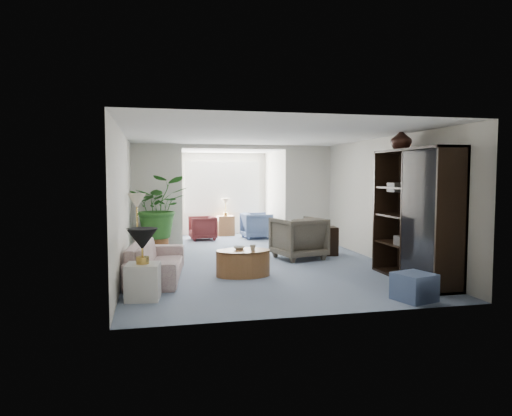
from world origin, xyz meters
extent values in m
plane|color=gray|center=(0.00, 0.00, 0.00)|extent=(6.00, 6.00, 0.00)
plane|color=gray|center=(0.00, 4.10, 0.00)|extent=(2.60, 2.60, 0.00)
cube|color=silver|center=(-1.90, 3.00, 1.25)|extent=(1.20, 0.12, 2.50)
cube|color=silver|center=(1.90, 3.00, 1.25)|extent=(1.20, 0.12, 2.50)
cube|color=silver|center=(0.00, 3.00, 2.45)|extent=(2.60, 0.12, 0.10)
cube|color=white|center=(0.00, 5.18, 1.40)|extent=(2.20, 0.02, 1.50)
cube|color=white|center=(0.00, 5.15, 1.40)|extent=(2.20, 0.02, 1.50)
cube|color=#AEA68B|center=(2.46, -0.10, 1.70)|extent=(0.04, 0.50, 0.40)
imported|color=beige|center=(-1.95, -0.38, 0.30)|extent=(1.06, 2.16, 0.61)
cube|color=silver|center=(-2.15, -1.73, 0.25)|extent=(0.51, 0.51, 0.51)
cone|color=black|center=(-2.15, -1.73, 0.86)|extent=(0.44, 0.44, 0.30)
cone|color=beige|center=(-2.31, 0.99, 1.25)|extent=(0.36, 0.36, 0.28)
cylinder|color=brown|center=(-0.48, -0.52, 0.23)|extent=(1.17, 1.17, 0.45)
imported|color=beige|center=(-0.53, -0.42, 0.48)|extent=(0.26, 0.26, 0.05)
imported|color=beige|center=(-0.33, -0.62, 0.50)|extent=(0.13, 0.13, 0.10)
imported|color=#655D4F|center=(0.97, 0.87, 0.44)|extent=(1.14, 1.16, 0.88)
cube|color=black|center=(1.67, 1.17, 0.31)|extent=(0.56, 0.47, 0.62)
cube|color=black|center=(2.23, -1.49, 1.09)|extent=(0.53, 1.97, 2.19)
imported|color=black|center=(2.23, -0.99, 2.38)|extent=(0.36, 0.36, 0.37)
cube|color=slate|center=(1.56, -2.61, 0.19)|extent=(0.60, 0.60, 0.38)
cylinder|color=brown|center=(-1.86, 2.39, 0.16)|extent=(0.40, 0.40, 0.32)
imported|color=#2A6221|center=(-1.86, 2.39, 1.03)|extent=(1.28, 1.11, 1.43)
imported|color=slate|center=(0.80, 4.14, 0.36)|extent=(0.82, 0.80, 0.71)
imported|color=maroon|center=(-0.70, 4.14, 0.32)|extent=(0.74, 0.72, 0.64)
cube|color=brown|center=(0.05, 4.89, 0.29)|extent=(0.49, 0.39, 0.57)
cube|color=#373432|center=(2.18, -1.29, 0.64)|extent=(0.30, 0.26, 0.16)
cube|color=#54534F|center=(2.18, -1.02, 1.54)|extent=(0.30, 0.26, 0.16)
cube|color=#4D4A47|center=(2.18, -1.64, 1.09)|extent=(0.30, 0.26, 0.16)
camera|label=1|loc=(-2.00, -8.41, 1.76)|focal=32.72mm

